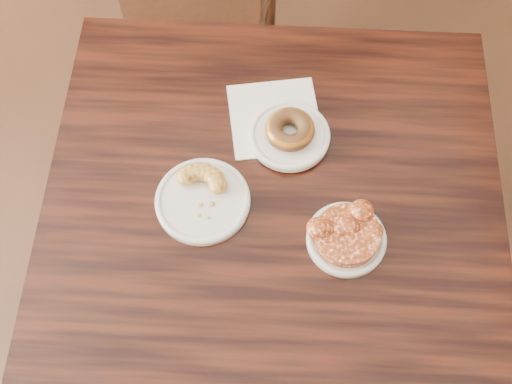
{
  "coord_description": "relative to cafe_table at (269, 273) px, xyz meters",
  "views": [
    {
      "loc": [
        0.16,
        -0.6,
        1.81
      ],
      "look_at": [
        0.2,
        -0.09,
        0.8
      ],
      "focal_mm": 45.0,
      "sensor_mm": 36.0,
      "label": 1
    }
  ],
  "objects": [
    {
      "name": "apple_fritter",
      "position": [
        0.12,
        -0.08,
        0.41
      ],
      "size": [
        0.16,
        0.16,
        0.04
      ],
      "primitive_type": null,
      "color": "#451B07",
      "rests_on": "plate_fritter"
    },
    {
      "name": "floor",
      "position": [
        -0.23,
        0.1,
        -0.38
      ],
      "size": [
        5.0,
        5.0,
        0.0
      ],
      "primitive_type": "plane",
      "color": "black",
      "rests_on": "ground"
    },
    {
      "name": "plate_fritter",
      "position": [
        0.12,
        -0.08,
        0.38
      ],
      "size": [
        0.14,
        0.14,
        0.01
      ],
      "primitive_type": "cylinder",
      "color": "silver",
      "rests_on": "cafe_table"
    },
    {
      "name": "cruller_fragment",
      "position": [
        -0.13,
        0.01,
        0.4
      ],
      "size": [
        0.12,
        0.12,
        0.03
      ],
      "primitive_type": null,
      "color": "brown",
      "rests_on": "plate_cruller"
    },
    {
      "name": "cafe_table",
      "position": [
        0.0,
        0.0,
        0.0
      ],
      "size": [
        0.94,
        0.94,
        0.75
      ],
      "primitive_type": "cube",
      "rotation": [
        0.0,
        0.0,
        -0.12
      ],
      "color": "black",
      "rests_on": "floor"
    },
    {
      "name": "plate_donut",
      "position": [
        0.04,
        0.14,
        0.39
      ],
      "size": [
        0.16,
        0.16,
        0.01
      ],
      "primitive_type": "cylinder",
      "color": "white",
      "rests_on": "napkin"
    },
    {
      "name": "glazed_donut",
      "position": [
        0.04,
        0.14,
        0.41
      ],
      "size": [
        0.09,
        0.09,
        0.03
      ],
      "primitive_type": "torus",
      "color": "brown",
      "rests_on": "plate_donut"
    },
    {
      "name": "napkin",
      "position": [
        0.02,
        0.19,
        0.38
      ],
      "size": [
        0.18,
        0.18,
        0.0
      ],
      "primitive_type": "cube",
      "rotation": [
        0.0,
        0.0,
        0.06
      ],
      "color": "white",
      "rests_on": "cafe_table"
    },
    {
      "name": "plate_cruller",
      "position": [
        -0.13,
        0.01,
        0.38
      ],
      "size": [
        0.17,
        0.17,
        0.01
      ],
      "primitive_type": "cylinder",
      "color": "white",
      "rests_on": "cafe_table"
    }
  ]
}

